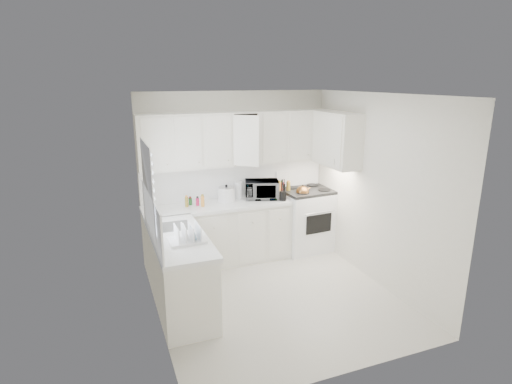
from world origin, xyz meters
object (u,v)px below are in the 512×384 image
tea_kettle (303,191)px  utensil_crock (283,190)px  microwave (262,188)px  dish_rack (187,232)px  stove (307,211)px  rice_cooker (226,193)px

tea_kettle → utensil_crock: (-0.36, -0.03, 0.07)m
microwave → dish_rack: bearing=-120.0°
utensil_crock → dish_rack: (-1.73, -1.12, -0.06)m
stove → utensil_crock: 0.74m
dish_rack → stove: bearing=29.4°
tea_kettle → utensil_crock: 0.37m
tea_kettle → microwave: 0.65m
dish_rack → tea_kettle: bearing=28.3°
rice_cooker → dish_rack: size_ratio=0.62×
rice_cooker → dish_rack: (-0.91, -1.41, -0.02)m
microwave → stove: bearing=14.7°
stove → microwave: size_ratio=2.55×
rice_cooker → stove: bearing=7.7°
rice_cooker → microwave: bearing=6.3°
tea_kettle → microwave: (-0.62, 0.20, 0.07)m
tea_kettle → dish_rack: bearing=-151.2°
microwave → rice_cooker: (-0.56, 0.05, -0.04)m
dish_rack → microwave: bearing=41.9°
tea_kettle → rice_cooker: (-1.18, 0.25, 0.02)m
stove → dish_rack: size_ratio=3.15×
tea_kettle → utensil_crock: utensil_crock is taller
stove → tea_kettle: bearing=-142.2°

